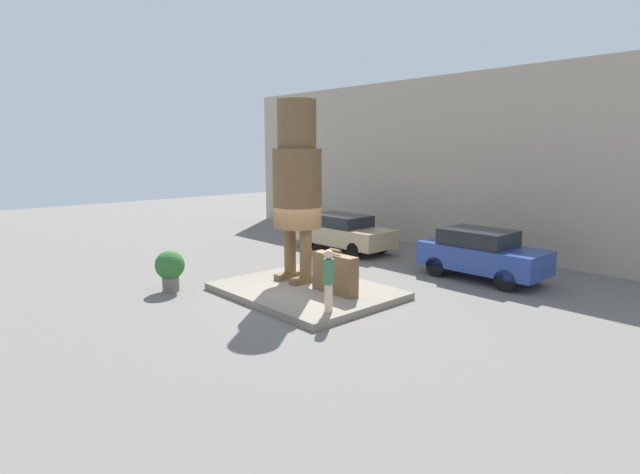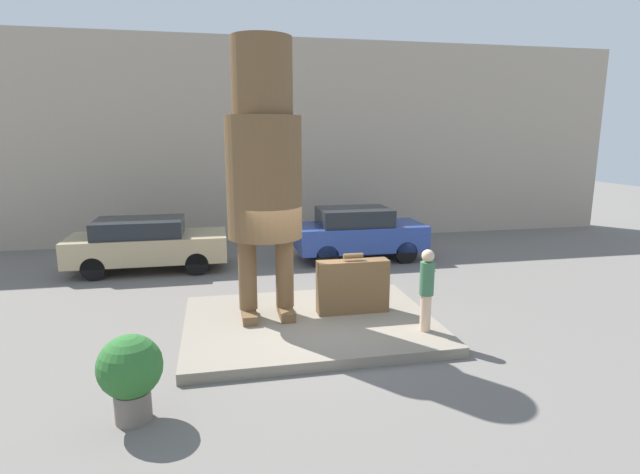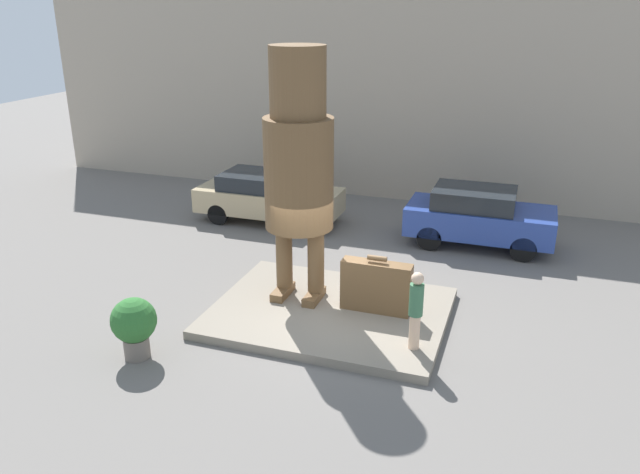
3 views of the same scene
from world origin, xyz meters
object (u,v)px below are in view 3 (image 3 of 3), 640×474
statue_figure (299,158)px  planter_pot (134,324)px  tourist (416,308)px  parked_car_blue (478,216)px  giant_suitcase (376,286)px  parked_car_tan (268,196)px

statue_figure → planter_pot: (-2.18, -3.19, -2.68)m
tourist → planter_pot: tourist is taller
parked_car_blue → planter_pot: 9.92m
giant_suitcase → parked_car_tan: size_ratio=0.34×
parked_car_tan → parked_car_blue: size_ratio=1.10×
parked_car_tan → planter_pot: parked_car_tan is taller
statue_figure → planter_pot: 4.70m
statue_figure → parked_car_blue: statue_figure is taller
giant_suitcase → parked_car_blue: 5.39m
tourist → planter_pot: size_ratio=1.29×
statue_figure → parked_car_blue: (3.41, 5.00, -2.53)m
giant_suitcase → tourist: size_ratio=0.95×
planter_pot → parked_car_tan: bearing=95.6°
tourist → parked_car_tan: bearing=132.4°
parked_car_blue → planter_pot: parked_car_blue is taller
parked_car_tan → planter_pot: 8.21m
tourist → planter_pot: 5.37m
giant_suitcase → tourist: 1.71m
statue_figure → parked_car_blue: bearing=55.7°
tourist → parked_car_blue: size_ratio=0.40×
giant_suitcase → parked_car_blue: bearing=72.6°
parked_car_tan → planter_pot: (0.80, -8.17, -0.09)m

